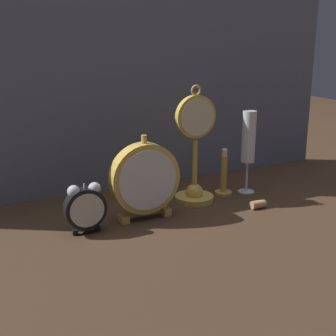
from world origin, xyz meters
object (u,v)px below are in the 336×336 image
object	(u,v)px
mantel_clock_silver	(145,179)
brass_candlestick	(224,180)
champagne_flute	(248,142)
pocket_watch_on_stand	(195,159)
wine_cork	(258,204)
alarm_clock_twin_bell	(85,206)

from	to	relation	value
mantel_clock_silver	brass_candlestick	bearing A→B (deg)	13.27
champagne_flute	brass_candlestick	size ratio (longest dim) A/B	1.76
pocket_watch_on_stand	champagne_flute	world-z (taller)	pocket_watch_on_stand
pocket_watch_on_stand	brass_candlestick	world-z (taller)	pocket_watch_on_stand
champagne_flute	wine_cork	distance (m)	0.19
mantel_clock_silver	champagne_flute	distance (m)	0.36
alarm_clock_twin_bell	champagne_flute	world-z (taller)	champagne_flute
alarm_clock_twin_bell	mantel_clock_silver	world-z (taller)	mantel_clock_silver
wine_cork	champagne_flute	bearing A→B (deg)	68.23
pocket_watch_on_stand	mantel_clock_silver	xyz separation A→B (m)	(-0.18, -0.06, -0.02)
alarm_clock_twin_bell	brass_candlestick	bearing A→B (deg)	10.93
champagne_flute	brass_candlestick	bearing A→B (deg)	173.67
alarm_clock_twin_bell	brass_candlestick	distance (m)	0.45
alarm_clock_twin_bell	brass_candlestick	size ratio (longest dim) A/B	0.88
pocket_watch_on_stand	alarm_clock_twin_bell	distance (m)	0.35
pocket_watch_on_stand	mantel_clock_silver	size ratio (longest dim) A/B	1.50
alarm_clock_twin_bell	wine_cork	xyz separation A→B (m)	(0.46, -0.05, -0.06)
brass_candlestick	wine_cork	size ratio (longest dim) A/B	3.28
alarm_clock_twin_bell	champagne_flute	size ratio (longest dim) A/B	0.50
alarm_clock_twin_bell	mantel_clock_silver	size ratio (longest dim) A/B	0.56
pocket_watch_on_stand	alarm_clock_twin_bell	size ratio (longest dim) A/B	2.66
mantel_clock_silver	pocket_watch_on_stand	bearing A→B (deg)	18.41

